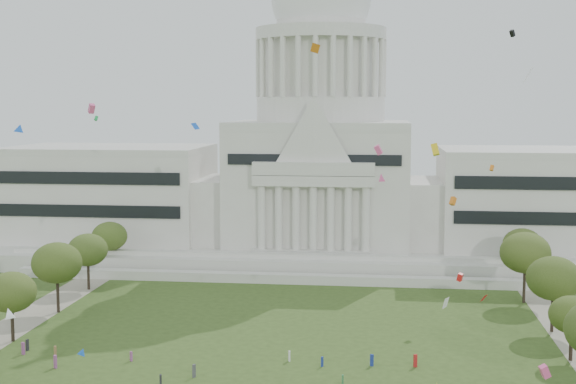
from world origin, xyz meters
TOP-DOWN VIEW (x-y plane):
  - capitol at (0.00, 113.59)m, footprint 160.00×64.50m
  - row_tree_l_3 at (-44.09, 33.92)m, footprint 8.12×8.12m
  - row_tree_r_3 at (44.40, 34.48)m, footprint 7.01×7.01m
  - row_tree_l_4 at (-44.08, 52.42)m, footprint 9.29×9.29m
  - row_tree_r_4 at (44.76, 50.04)m, footprint 9.19×9.19m
  - row_tree_l_5 at (-45.22, 71.01)m, footprint 8.33×8.33m
  - row_tree_r_5 at (43.49, 70.19)m, footprint 9.82×9.82m
  - row_tree_l_6 at (-46.87, 89.14)m, footprint 8.19×8.19m
  - row_tree_r_6 at (45.96, 88.13)m, footprint 8.42×8.42m
  - distant_crowd at (-14.46, 16.12)m, footprint 60.97×37.96m
  - kite_swarm at (1.67, 6.53)m, footprint 86.69×103.78m

SIDE VIEW (x-z plane):
  - distant_crowd at x=-14.46m, z-range -0.10..1.84m
  - row_tree_r_3 at x=44.40m, z-range 2.09..12.07m
  - row_tree_l_3 at x=-44.09m, z-range 2.43..13.98m
  - row_tree_l_6 at x=-46.87m, z-range 2.45..14.09m
  - row_tree_l_5 at x=-45.22m, z-range 2.49..14.34m
  - row_tree_r_6 at x=45.96m, z-range 2.52..14.49m
  - row_tree_r_4 at x=44.76m, z-range 2.76..15.82m
  - row_tree_l_4 at x=-44.08m, z-range 2.79..16.00m
  - row_tree_r_5 at x=43.49m, z-range 2.95..16.91m
  - capitol at x=0.00m, z-range -23.35..67.95m
  - kite_swarm at x=1.67m, z-range 1.14..65.26m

